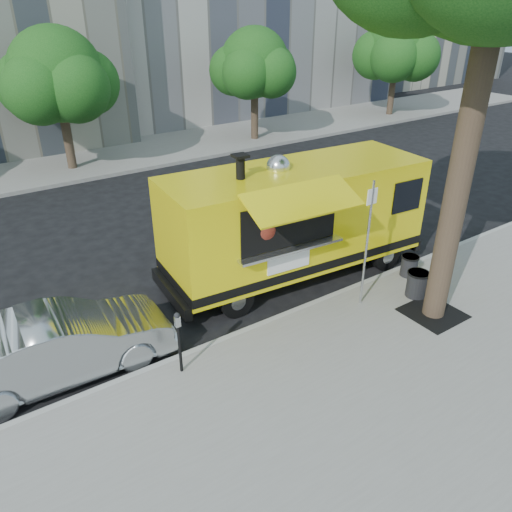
{
  "coord_description": "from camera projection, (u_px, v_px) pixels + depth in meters",
  "views": [
    {
      "loc": [
        -6.02,
        -8.33,
        6.56
      ],
      "look_at": [
        -0.35,
        0.0,
        1.28
      ],
      "focal_mm": 35.0,
      "sensor_mm": 36.0,
      "label": 1
    }
  ],
  "objects": [
    {
      "name": "ground",
      "position": [
        268.0,
        299.0,
        12.14
      ],
      "size": [
        120.0,
        120.0,
        0.0
      ],
      "primitive_type": "plane",
      "color": "black",
      "rests_on": "ground"
    },
    {
      "name": "sidewalk",
      "position": [
        394.0,
        392.0,
        9.17
      ],
      "size": [
        60.0,
        6.0,
        0.15
      ],
      "primitive_type": "cube",
      "color": "gray",
      "rests_on": "ground"
    },
    {
      "name": "curb",
      "position": [
        292.0,
        314.0,
        11.42
      ],
      "size": [
        60.0,
        0.14,
        0.16
      ],
      "primitive_type": "cube",
      "color": "#999993",
      "rests_on": "ground"
    },
    {
      "name": "far_sidewalk",
      "position": [
        91.0,
        161.0,
        21.99
      ],
      "size": [
        60.0,
        5.0,
        0.15
      ],
      "primitive_type": "cube",
      "color": "gray",
      "rests_on": "ground"
    },
    {
      "name": "tree_well",
      "position": [
        433.0,
        313.0,
        11.31
      ],
      "size": [
        1.2,
        1.2,
        0.02
      ],
      "primitive_type": "cube",
      "color": "black",
      "rests_on": "sidewalk"
    },
    {
      "name": "far_tree_b",
      "position": [
        57.0,
        75.0,
        19.16
      ],
      "size": [
        3.6,
        3.6,
        5.5
      ],
      "color": "#33261C",
      "rests_on": "far_sidewalk"
    },
    {
      "name": "far_tree_c",
      "position": [
        255.0,
        63.0,
        23.48
      ],
      "size": [
        3.24,
        3.24,
        5.21
      ],
      "color": "#33261C",
      "rests_on": "far_sidewalk"
    },
    {
      "name": "far_tree_d",
      "position": [
        397.0,
        48.0,
        28.52
      ],
      "size": [
        3.78,
        3.78,
        5.64
      ],
      "color": "#33261C",
      "rests_on": "far_sidewalk"
    },
    {
      "name": "sign_post",
      "position": [
        368.0,
        237.0,
        10.92
      ],
      "size": [
        0.28,
        0.06,
        3.0
      ],
      "color": "silver",
      "rests_on": "sidewalk"
    },
    {
      "name": "parking_meter",
      "position": [
        179.0,
        336.0,
        9.2
      ],
      "size": [
        0.11,
        0.11,
        1.33
      ],
      "color": "black",
      "rests_on": "sidewalk"
    },
    {
      "name": "food_truck",
      "position": [
        295.0,
        219.0,
        12.41
      ],
      "size": [
        7.1,
        3.49,
        3.43
      ],
      "rotation": [
        0.0,
        0.0,
        -0.08
      ],
      "color": "yellow",
      "rests_on": "ground"
    },
    {
      "name": "sedan",
      "position": [
        62.0,
        345.0,
        9.43
      ],
      "size": [
        4.25,
        1.61,
        1.38
      ],
      "primitive_type": "imported",
      "rotation": [
        0.0,
        0.0,
        1.54
      ],
      "color": "#9C9FA3",
      "rests_on": "ground"
    },
    {
      "name": "trash_bin_left",
      "position": [
        409.0,
        265.0,
        12.72
      ],
      "size": [
        0.46,
        0.46,
        0.55
      ],
      "color": "black",
      "rests_on": "sidewalk"
    },
    {
      "name": "trash_bin_right",
      "position": [
        417.0,
        283.0,
        11.83
      ],
      "size": [
        0.53,
        0.53,
        0.63
      ],
      "color": "black",
      "rests_on": "sidewalk"
    }
  ]
}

